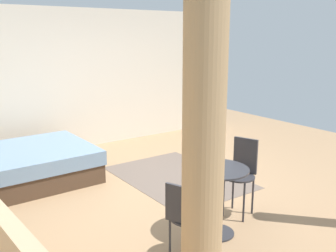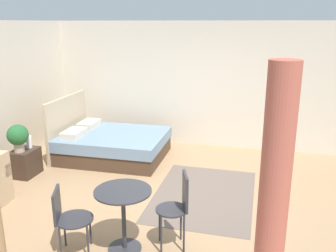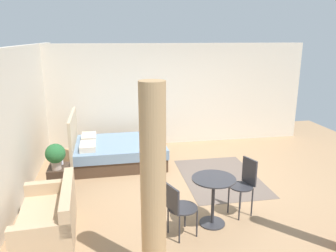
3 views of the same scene
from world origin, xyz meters
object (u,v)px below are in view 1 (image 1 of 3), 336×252
bed (17,165)px  cafe_chair_near_couch (187,214)px  balcony_table (217,189)px  cafe_chair_near_window (242,169)px

bed → cafe_chair_near_couch: 3.13m
bed → balcony_table: bearing=-153.8°
cafe_chair_near_couch → balcony_table: bearing=-68.6°
balcony_table → cafe_chair_near_window: size_ratio=0.82×
balcony_table → cafe_chair_near_couch: bearing=111.4°
bed → cafe_chair_near_couch: bed is taller
bed → balcony_table: size_ratio=2.68×
cafe_chair_near_window → cafe_chair_near_couch: 1.27m
bed → cafe_chair_near_window: 3.26m
bed → cafe_chair_near_couch: (-3.03, -0.78, 0.21)m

